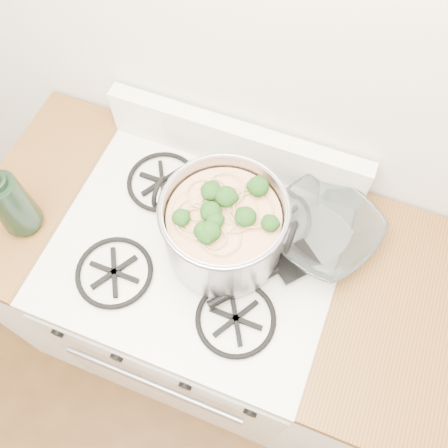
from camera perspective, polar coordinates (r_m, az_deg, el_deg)
gas_range at (r=1.78m, az=-2.46°, el=-9.02°), size 0.76×0.66×0.92m
counter_left at (r=1.91m, az=-16.61°, el=-3.04°), size 0.25×0.65×0.92m
stock_pot at (r=1.24m, az=-0.00°, el=-0.47°), size 0.34×0.31×0.21m
spatula at (r=1.31m, az=8.16°, el=-4.13°), size 0.42×0.42×0.02m
glass_bowl at (r=1.35m, az=11.05°, el=-0.94°), size 0.15×0.15×0.03m
bottle at (r=1.35m, az=-23.56°, el=2.81°), size 0.12×0.12×0.28m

